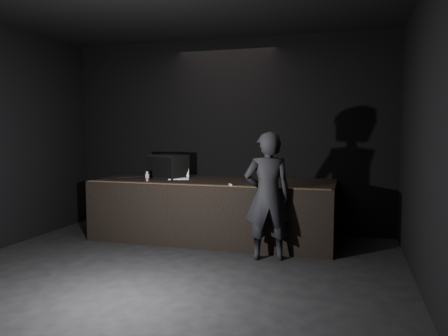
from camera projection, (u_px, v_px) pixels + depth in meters
ground at (141, 296)px, 4.86m from camera, size 7.00×7.00×0.00m
room_walls at (138, 113)px, 4.68m from camera, size 6.10×7.10×3.52m
stage_riser at (214, 209)px, 7.42m from camera, size 4.00×1.50×1.00m
riser_lip at (201, 185)px, 6.70m from camera, size 3.92×0.10×0.01m
stage_monitor at (168, 166)px, 7.71m from camera, size 0.73×0.65×0.41m
cable at (147, 177)px, 7.82m from camera, size 0.83×0.63×0.02m
laptop at (179, 175)px, 7.58m from camera, size 0.43×0.41×0.24m
beer_can at (147, 176)px, 7.23m from camera, size 0.07×0.07×0.16m
plastic_cup at (271, 179)px, 7.15m from camera, size 0.07×0.07×0.09m
wii_remote at (230, 185)px, 6.63m from camera, size 0.09×0.15×0.03m
person at (268, 196)px, 6.18m from camera, size 0.76×0.60×1.82m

